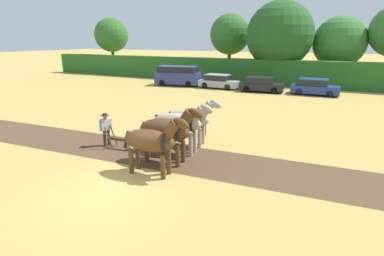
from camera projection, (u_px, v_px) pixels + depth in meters
ground_plane at (109, 192)px, 9.96m from camera, size 240.00×240.00×0.00m
plowed_furrow_strip at (105, 146)px, 14.31m from camera, size 23.78×4.66×0.01m
hedgerow at (276, 73)px, 32.95m from camera, size 64.99×1.34×2.79m
tree_far_left at (112, 35)px, 45.25m from camera, size 5.04×5.04×8.10m
tree_left at (230, 34)px, 38.18m from camera, size 5.10×5.10×8.09m
tree_center_left at (280, 35)px, 33.61m from camera, size 7.45×7.45×9.11m
tree_center at (340, 42)px, 33.24m from camera, size 5.70×5.70×7.45m
draft_horse_lead_left at (152, 141)px, 10.97m from camera, size 2.80×1.01×2.39m
draft_horse_lead_right at (167, 130)px, 12.04m from camera, size 2.89×1.15×2.47m
draft_horse_trail_left at (179, 123)px, 13.13m from camera, size 2.95×1.02×2.39m
draft_horse_trail_right at (190, 119)px, 14.24m from camera, size 2.87×1.06×2.36m
plow at (124, 143)px, 13.82m from camera, size 1.53×0.49×1.13m
farmer_at_plow at (106, 127)px, 14.14m from camera, size 0.40×0.57×1.59m
farmer_beside_team at (205, 119)px, 15.71m from camera, size 0.33×0.60×1.53m
parked_van at (178, 76)px, 32.95m from camera, size 5.10×2.77×2.12m
parked_car_left at (219, 82)px, 31.18m from camera, size 4.11×1.86×1.43m
parked_car_center_left at (261, 85)px, 29.09m from camera, size 4.31×2.24×1.42m
parked_car_center at (315, 87)px, 27.45m from camera, size 4.16×1.83×1.47m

